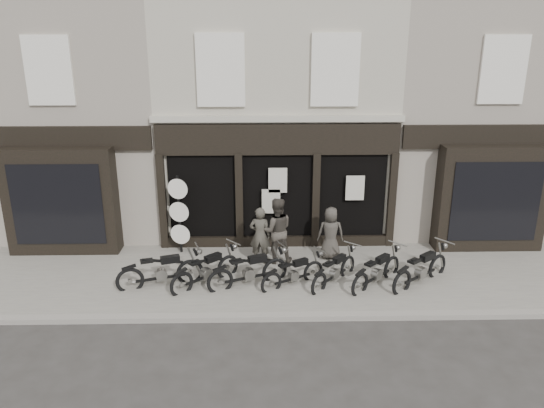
{
  "coord_description": "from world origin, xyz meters",
  "views": [
    {
      "loc": [
        -0.49,
        -12.22,
        6.55
      ],
      "look_at": [
        -0.2,
        1.6,
        1.92
      ],
      "focal_mm": 35.0,
      "sensor_mm": 36.0,
      "label": 1
    }
  ],
  "objects_px": {
    "motorcycle_1": "(206,273)",
    "man_left": "(260,235)",
    "motorcycle_5": "(377,273)",
    "motorcycle_0": "(161,274)",
    "advert_sign_post": "(179,218)",
    "motorcycle_3": "(294,275)",
    "motorcycle_4": "(334,273)",
    "motorcycle_6": "(421,272)",
    "man_centre": "(276,230)",
    "man_right": "(331,233)",
    "motorcycle_2": "(249,273)"
  },
  "relations": [
    {
      "from": "motorcycle_2",
      "to": "motorcycle_6",
      "type": "xyz_separation_m",
      "value": [
        4.53,
        -0.0,
        -0.0
      ]
    },
    {
      "from": "motorcycle_4",
      "to": "motorcycle_0",
      "type": "bearing_deg",
      "value": 131.81
    },
    {
      "from": "motorcycle_3",
      "to": "man_centre",
      "type": "height_order",
      "value": "man_centre"
    },
    {
      "from": "motorcycle_1",
      "to": "man_centre",
      "type": "xyz_separation_m",
      "value": [
        1.88,
        1.34,
        0.66
      ]
    },
    {
      "from": "motorcycle_4",
      "to": "motorcycle_5",
      "type": "distance_m",
      "value": 1.11
    },
    {
      "from": "motorcycle_1",
      "to": "motorcycle_5",
      "type": "height_order",
      "value": "motorcycle_1"
    },
    {
      "from": "motorcycle_0",
      "to": "man_centre",
      "type": "height_order",
      "value": "man_centre"
    },
    {
      "from": "motorcycle_1",
      "to": "motorcycle_0",
      "type": "bearing_deg",
      "value": 141.1
    },
    {
      "from": "motorcycle_3",
      "to": "man_centre",
      "type": "xyz_separation_m",
      "value": [
        -0.41,
        1.43,
        0.71
      ]
    },
    {
      "from": "motorcycle_1",
      "to": "man_left",
      "type": "xyz_separation_m",
      "value": [
        1.42,
        1.27,
        0.54
      ]
    },
    {
      "from": "motorcycle_2",
      "to": "motorcycle_3",
      "type": "distance_m",
      "value": 1.17
    },
    {
      "from": "motorcycle_4",
      "to": "motorcycle_6",
      "type": "bearing_deg",
      "value": -51.31
    },
    {
      "from": "motorcycle_3",
      "to": "man_right",
      "type": "xyz_separation_m",
      "value": [
        1.16,
        1.62,
        0.53
      ]
    },
    {
      "from": "man_left",
      "to": "motorcycle_1",
      "type": "bearing_deg",
      "value": 50.66
    },
    {
      "from": "man_right",
      "to": "motorcycle_0",
      "type": "bearing_deg",
      "value": 21.79
    },
    {
      "from": "motorcycle_1",
      "to": "advert_sign_post",
      "type": "relative_size",
      "value": 0.71
    },
    {
      "from": "motorcycle_3",
      "to": "motorcycle_4",
      "type": "distance_m",
      "value": 1.09
    },
    {
      "from": "motorcycle_3",
      "to": "man_right",
      "type": "bearing_deg",
      "value": 23.91
    },
    {
      "from": "man_centre",
      "to": "motorcycle_2",
      "type": "bearing_deg",
      "value": 56.9
    },
    {
      "from": "motorcycle_3",
      "to": "advert_sign_post",
      "type": "height_order",
      "value": "advert_sign_post"
    },
    {
      "from": "motorcycle_6",
      "to": "man_centre",
      "type": "height_order",
      "value": "man_centre"
    },
    {
      "from": "motorcycle_2",
      "to": "motorcycle_4",
      "type": "height_order",
      "value": "motorcycle_2"
    },
    {
      "from": "motorcycle_3",
      "to": "man_left",
      "type": "xyz_separation_m",
      "value": [
        -0.88,
        1.36,
        0.58
      ]
    },
    {
      "from": "motorcycle_4",
      "to": "motorcycle_6",
      "type": "height_order",
      "value": "motorcycle_6"
    },
    {
      "from": "motorcycle_1",
      "to": "man_right",
      "type": "bearing_deg",
      "value": -18.05
    },
    {
      "from": "motorcycle_0",
      "to": "advert_sign_post",
      "type": "relative_size",
      "value": 0.88
    },
    {
      "from": "man_right",
      "to": "motorcycle_6",
      "type": "bearing_deg",
      "value": 146.39
    },
    {
      "from": "man_centre",
      "to": "man_left",
      "type": "bearing_deg",
      "value": 3.78
    },
    {
      "from": "motorcycle_5",
      "to": "motorcycle_2",
      "type": "bearing_deg",
      "value": 135.91
    },
    {
      "from": "motorcycle_6",
      "to": "motorcycle_2",
      "type": "bearing_deg",
      "value": 141.93
    },
    {
      "from": "motorcycle_5",
      "to": "motorcycle_6",
      "type": "height_order",
      "value": "motorcycle_6"
    },
    {
      "from": "motorcycle_2",
      "to": "man_right",
      "type": "relative_size",
      "value": 1.36
    },
    {
      "from": "motorcycle_1",
      "to": "man_left",
      "type": "bearing_deg",
      "value": -0.16
    },
    {
      "from": "motorcycle_0",
      "to": "motorcycle_4",
      "type": "distance_m",
      "value": 4.54
    },
    {
      "from": "motorcycle_3",
      "to": "motorcycle_5",
      "type": "distance_m",
      "value": 2.19
    },
    {
      "from": "motorcycle_0",
      "to": "motorcycle_1",
      "type": "relative_size",
      "value": 1.23
    },
    {
      "from": "motorcycle_4",
      "to": "motorcycle_6",
      "type": "xyz_separation_m",
      "value": [
        2.27,
        -0.09,
        0.05
      ]
    },
    {
      "from": "motorcycle_6",
      "to": "motorcycle_4",
      "type": "bearing_deg",
      "value": 139.64
    },
    {
      "from": "motorcycle_5",
      "to": "man_left",
      "type": "bearing_deg",
      "value": 112.12
    },
    {
      "from": "motorcycle_1",
      "to": "advert_sign_post",
      "type": "height_order",
      "value": "advert_sign_post"
    },
    {
      "from": "man_right",
      "to": "advert_sign_post",
      "type": "distance_m",
      "value": 4.45
    },
    {
      "from": "motorcycle_0",
      "to": "man_right",
      "type": "xyz_separation_m",
      "value": [
        4.61,
        1.59,
        0.47
      ]
    },
    {
      "from": "man_left",
      "to": "motorcycle_3",
      "type": "bearing_deg",
      "value": 131.64
    },
    {
      "from": "motorcycle_6",
      "to": "advert_sign_post",
      "type": "relative_size",
      "value": 0.76
    },
    {
      "from": "advert_sign_post",
      "to": "motorcycle_3",
      "type": "bearing_deg",
      "value": -20.39
    },
    {
      "from": "man_right",
      "to": "motorcycle_5",
      "type": "bearing_deg",
      "value": 125.08
    },
    {
      "from": "motorcycle_0",
      "to": "man_right",
      "type": "distance_m",
      "value": 4.9
    },
    {
      "from": "motorcycle_6",
      "to": "man_left",
      "type": "height_order",
      "value": "man_left"
    },
    {
      "from": "motorcycle_0",
      "to": "motorcycle_1",
      "type": "xyz_separation_m",
      "value": [
        1.16,
        0.06,
        -0.02
      ]
    },
    {
      "from": "motorcycle_1",
      "to": "man_left",
      "type": "height_order",
      "value": "man_left"
    }
  ]
}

